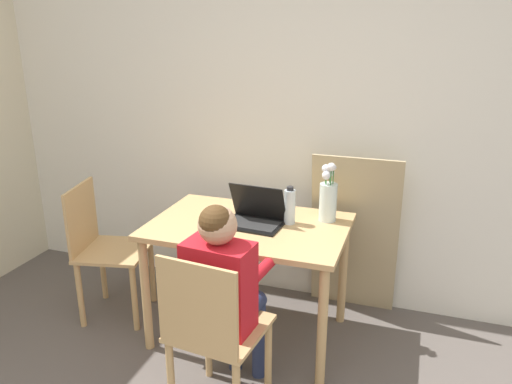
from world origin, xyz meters
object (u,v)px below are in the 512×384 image
(flower_vase, at_px, (328,197))
(water_bottle, at_px, (290,206))
(person_seated, at_px, (225,282))
(laptop, at_px, (255,215))
(chair_occupied, at_px, (213,333))
(chair_spare, at_px, (104,248))

(flower_vase, relative_size, water_bottle, 1.59)
(person_seated, xyz_separation_m, flower_vase, (0.32, 0.76, 0.20))
(person_seated, relative_size, laptop, 3.15)
(chair_occupied, height_order, chair_spare, same)
(laptop, distance_m, water_bottle, 0.20)
(chair_spare, relative_size, person_seated, 0.82)
(person_seated, relative_size, water_bottle, 4.84)
(chair_spare, distance_m, laptop, 1.01)
(chair_occupied, relative_size, water_bottle, 3.96)
(laptop, xyz_separation_m, water_bottle, (0.18, 0.07, 0.05))
(chair_spare, height_order, flower_vase, flower_vase)
(flower_vase, bearing_deg, laptop, -153.91)
(laptop, distance_m, flower_vase, 0.42)
(chair_occupied, xyz_separation_m, chair_spare, (-1.00, 0.61, 0.00))
(chair_spare, relative_size, water_bottle, 3.96)
(chair_spare, bearing_deg, water_bottle, -94.79)
(chair_occupied, distance_m, flower_vase, 1.02)
(chair_occupied, relative_size, flower_vase, 2.49)
(chair_occupied, bearing_deg, flower_vase, -104.89)
(flower_vase, bearing_deg, chair_spare, -168.79)
(person_seated, bearing_deg, flower_vase, -106.97)
(water_bottle, bearing_deg, person_seated, -101.48)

